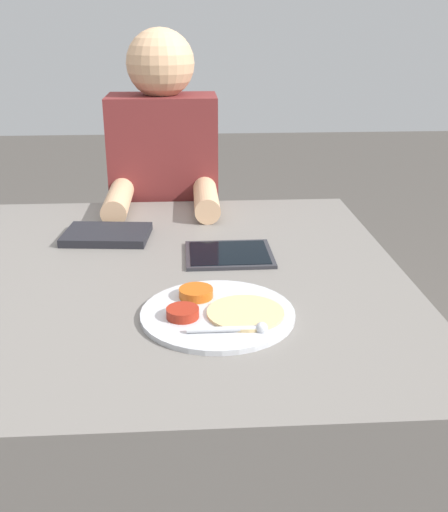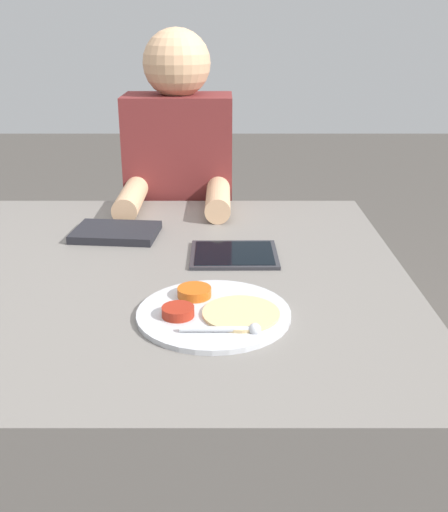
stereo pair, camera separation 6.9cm
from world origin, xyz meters
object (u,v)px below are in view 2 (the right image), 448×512
Objects in this scene: tablet_device at (233,254)px; person_diner at (180,235)px; red_notebook at (115,233)px; thali_tray at (213,312)px.

person_diner reaches higher than tablet_device.
thali_tray is at bearing -60.08° from red_notebook.
thali_tray reaches higher than tablet_device.
thali_tray is 0.51m from red_notebook.
thali_tray reaches higher than red_notebook.
thali_tray is 1.41× the size of tablet_device.
red_notebook is 0.33m from tablet_device.
tablet_device is (0.30, -0.14, -0.00)m from red_notebook.
red_notebook is at bearing 119.92° from thali_tray.
thali_tray is at bearing -98.02° from tablet_device.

